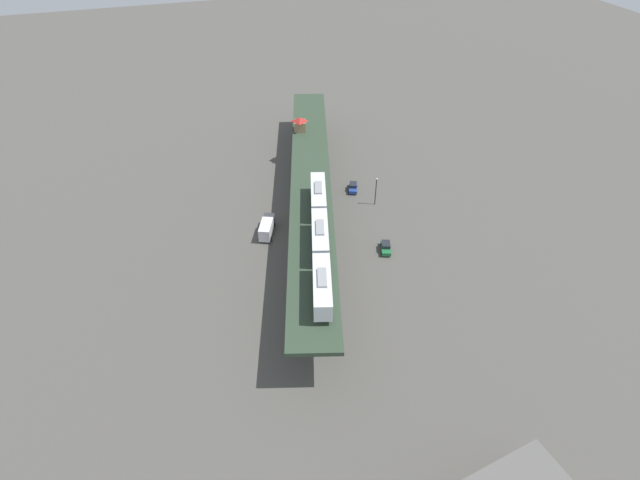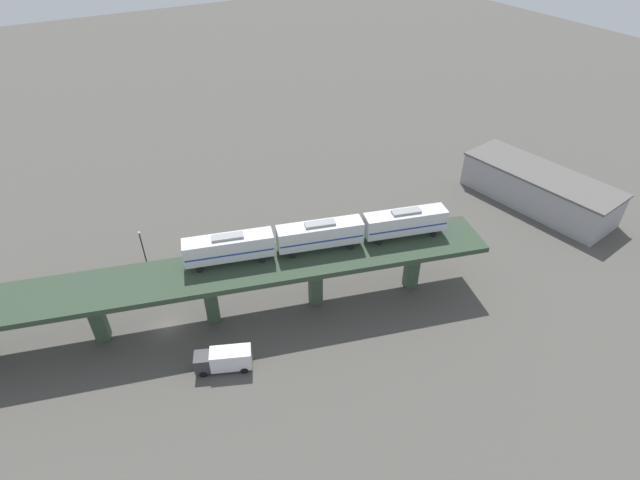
{
  "view_description": "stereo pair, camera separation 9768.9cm",
  "coord_description": "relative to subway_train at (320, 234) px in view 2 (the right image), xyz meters",
  "views": [
    {
      "loc": [
        25.39,
        86.91,
        64.58
      ],
      "look_at": [
        4.89,
        22.04,
        10.29
      ],
      "focal_mm": 28.0,
      "sensor_mm": 36.0,
      "label": 1
    },
    {
      "loc": [
        53.38,
        -5.84,
        52.01
      ],
      "look_at": [
        4.89,
        22.04,
        10.29
      ],
      "focal_mm": 28.0,
      "sensor_mm": 36.0,
      "label": 2
    }
  ],
  "objects": [
    {
      "name": "subway_train",
      "position": [
        0.0,
        0.0,
        0.0
      ],
      "size": [
        12.98,
        36.52,
        4.45
      ],
      "color": "silver",
      "rests_on": "elevated_viaduct"
    },
    {
      "name": "elevated_viaduct",
      "position": [
        -4.94,
        -22.23,
        -3.82
      ],
      "size": [
        33.52,
        90.73,
        8.79
      ],
      "color": "#2C3D2C",
      "rests_on": "ground"
    },
    {
      "name": "street_car_green",
      "position": [
        -15.49,
        -5.04,
        -10.39
      ],
      "size": [
        3.17,
        4.75,
        1.89
      ],
      "color": "#1E6638",
      "rests_on": "ground"
    },
    {
      "name": "street_lamp",
      "position": [
        -19.76,
        -21.06,
        -7.22
      ],
      "size": [
        0.44,
        0.44,
        6.94
      ],
      "color": "black",
      "rests_on": "ground"
    },
    {
      "name": "street_car_blue",
      "position": [
        -17.05,
        -27.99,
        -10.39
      ],
      "size": [
        3.35,
        4.75,
        1.89
      ],
      "color": "#233D93",
      "rests_on": "ground"
    },
    {
      "name": "ground_plane",
      "position": [
        -4.89,
        -22.04,
        -11.33
      ],
      "size": [
        400.0,
        400.0,
        0.0
      ],
      "primitive_type": "plane",
      "color": "#4C4944"
    },
    {
      "name": "warehouse_building",
      "position": [
        -1.64,
        48.75,
        -7.92
      ],
      "size": [
        29.75,
        14.27,
        6.8
      ],
      "color": "#99999E",
      "rests_on": "ground"
    },
    {
      "name": "delivery_truck",
      "position": [
        6.08,
        -17.61,
        -9.57
      ],
      "size": [
        4.88,
        7.51,
        3.2
      ],
      "color": "#333338",
      "rests_on": "ground"
    }
  ]
}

